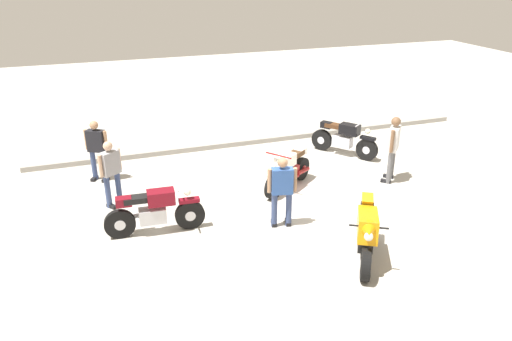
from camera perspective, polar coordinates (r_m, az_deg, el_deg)
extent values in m
plane|color=#B7B2A8|center=(11.69, 8.35, -4.03)|extent=(40.00, 40.00, 0.00)
cube|color=#9C978F|center=(15.52, 0.63, 3.60)|extent=(14.00, 0.30, 0.15)
cylinder|color=black|center=(11.79, 2.07, -1.91)|extent=(0.58, 0.48, 0.60)
cylinder|color=black|center=(12.85, 5.29, 0.23)|extent=(0.58, 0.48, 0.60)
cylinder|color=maroon|center=(11.79, 2.07, -1.91)|extent=(0.28, 0.27, 0.21)
cylinder|color=maroon|center=(12.85, 5.29, 0.23)|extent=(0.28, 0.27, 0.21)
cube|color=maroon|center=(12.31, 3.88, -0.29)|extent=(0.62, 0.56, 0.32)
cube|color=white|center=(11.99, 3.44, 1.14)|extent=(0.64, 0.59, 0.30)
cube|color=white|center=(11.65, 2.09, -0.44)|extent=(0.45, 0.39, 0.08)
cube|color=#4C331E|center=(12.35, 4.52, 1.88)|extent=(0.64, 0.57, 0.12)
cube|color=white|center=(12.60, 5.21, 2.21)|extent=(0.39, 0.37, 0.18)
cylinder|color=maroon|center=(12.57, 5.47, -0.07)|extent=(0.51, 0.42, 0.16)
cylinder|color=maroon|center=(11.64, 2.63, 1.77)|extent=(0.44, 0.58, 0.04)
sphere|color=silver|center=(11.54, 2.04, 0.51)|extent=(0.16, 0.16, 0.16)
cylinder|color=black|center=(10.58, -7.69, -5.15)|extent=(0.65, 0.16, 0.64)
cylinder|color=black|center=(10.52, -15.56, -6.02)|extent=(0.65, 0.16, 0.64)
cylinder|color=silver|center=(10.58, -7.69, -5.15)|extent=(0.23, 0.15, 0.22)
cylinder|color=silver|center=(10.52, -15.56, -6.02)|extent=(0.23, 0.15, 0.22)
cube|color=silver|center=(10.47, -11.93, -5.15)|extent=(0.58, 0.32, 0.32)
cube|color=maroon|center=(10.30, -11.00, -3.07)|extent=(0.58, 0.36, 0.30)
cube|color=maroon|center=(10.41, -7.79, -3.46)|extent=(0.45, 0.19, 0.08)
cube|color=black|center=(10.28, -13.51, -3.24)|extent=(0.62, 0.30, 0.12)
cube|color=maroon|center=(10.29, -15.16, -3.52)|extent=(0.33, 0.24, 0.18)
cylinder|color=silver|center=(10.64, -14.13, -5.19)|extent=(0.56, 0.14, 0.16)
cylinder|color=silver|center=(10.22, -9.27, -1.61)|extent=(0.08, 0.70, 0.04)
sphere|color=silver|center=(10.32, -7.99, -2.48)|extent=(0.16, 0.16, 0.16)
cylinder|color=black|center=(9.15, 12.63, -10.65)|extent=(0.44, 0.60, 0.60)
cylinder|color=black|center=(10.30, 12.52, -6.49)|extent=(0.49, 0.63, 0.60)
cylinder|color=black|center=(9.15, 12.63, -10.65)|extent=(0.26, 0.27, 0.21)
cylinder|color=black|center=(10.30, 12.52, -6.49)|extent=(0.26, 0.27, 0.21)
cube|color=black|center=(9.71, 12.62, -7.79)|extent=(0.52, 0.62, 0.32)
cube|color=orange|center=(9.38, 12.85, -6.17)|extent=(0.81, 1.03, 0.57)
cone|color=orange|center=(8.86, 13.00, -6.96)|extent=(0.47, 0.48, 0.39)
cube|color=black|center=(9.70, 12.84, -4.66)|extent=(0.53, 0.65, 0.12)
cube|color=orange|center=(9.93, 12.85, -3.45)|extent=(0.36, 0.41, 0.23)
cylinder|color=black|center=(9.96, 12.30, -4.47)|extent=(0.28, 0.39, 0.17)
cylinder|color=black|center=(9.97, 13.22, -4.53)|extent=(0.28, 0.39, 0.17)
cylinder|color=black|center=(8.97, 12.99, -6.41)|extent=(0.62, 0.38, 0.04)
sphere|color=silver|center=(8.81, 12.98, -7.50)|extent=(0.16, 0.16, 0.16)
cylinder|color=black|center=(14.37, 12.78, 2.38)|extent=(0.47, 0.59, 0.64)
cylinder|color=black|center=(14.93, 7.67, 3.56)|extent=(0.47, 0.59, 0.64)
cylinder|color=silver|center=(14.37, 12.78, 2.38)|extent=(0.24, 0.26, 0.22)
cylinder|color=silver|center=(14.93, 7.67, 3.56)|extent=(0.24, 0.26, 0.22)
cube|color=silver|center=(14.62, 10.03, 3.39)|extent=(0.55, 0.62, 0.32)
cube|color=black|center=(14.41, 10.85, 4.72)|extent=(0.59, 0.64, 0.30)
cube|color=black|center=(14.25, 12.90, 3.69)|extent=(0.39, 0.45, 0.08)
cube|color=#4C2D19|center=(14.58, 9.26, 5.14)|extent=(0.56, 0.64, 0.12)
cube|color=black|center=(14.71, 8.20, 5.29)|extent=(0.37, 0.39, 0.18)
cylinder|color=silver|center=(14.94, 8.92, 3.70)|extent=(0.41, 0.52, 0.16)
cylinder|color=silver|center=(14.21, 12.14, 5.41)|extent=(0.59, 0.44, 0.04)
sphere|color=silver|center=(14.19, 12.88, 4.47)|extent=(0.16, 0.16, 0.16)
cylinder|color=#384772|center=(13.44, -18.36, 0.61)|extent=(0.18, 0.18, 0.80)
cube|color=black|center=(13.53, -18.29, -0.89)|extent=(0.22, 0.27, 0.08)
cylinder|color=#384772|center=(13.29, -17.17, 0.51)|extent=(0.18, 0.18, 0.80)
cube|color=black|center=(13.38, -17.11, -1.01)|extent=(0.22, 0.27, 0.08)
cube|color=black|center=(13.13, -18.13, 3.30)|extent=(0.50, 0.42, 0.57)
cylinder|color=tan|center=(13.26, -19.15, 3.43)|extent=(0.12, 0.12, 0.53)
cylinder|color=tan|center=(13.00, -17.10, 3.30)|extent=(0.12, 0.12, 0.53)
sphere|color=tan|center=(13.00, -18.36, 5.04)|extent=(0.22, 0.22, 0.22)
cylinder|color=#59595B|center=(13.29, 15.56, 0.85)|extent=(0.18, 0.18, 0.86)
cube|color=black|center=(13.45, 15.13, -0.65)|extent=(0.26, 0.25, 0.08)
cylinder|color=#59595B|center=(12.98, 15.30, 0.32)|extent=(0.18, 0.18, 0.86)
cube|color=black|center=(13.14, 14.86, -1.20)|extent=(0.26, 0.25, 0.08)
cube|color=silver|center=(12.88, 15.78, 3.60)|extent=(0.49, 0.50, 0.61)
cylinder|color=brown|center=(13.14, 15.99, 4.05)|extent=(0.13, 0.13, 0.57)
cylinder|color=brown|center=(12.60, 15.56, 3.28)|extent=(0.13, 0.13, 0.57)
sphere|color=brown|center=(12.74, 16.00, 5.50)|extent=(0.23, 0.23, 0.23)
cylinder|color=#384772|center=(11.82, -16.85, -2.40)|extent=(0.18, 0.18, 0.78)
cube|color=black|center=(11.93, -16.47, -4.00)|extent=(0.23, 0.27, 0.08)
cylinder|color=#384772|center=(11.99, -15.72, -1.88)|extent=(0.18, 0.18, 0.78)
cube|color=black|center=(12.10, -15.35, -3.46)|extent=(0.23, 0.27, 0.08)
cube|color=#99999E|center=(11.64, -16.65, 0.84)|extent=(0.49, 0.44, 0.56)
cylinder|color=#D8AD8C|center=(11.49, -17.66, 0.49)|extent=(0.13, 0.13, 0.52)
cylinder|color=#D8AD8C|center=(11.79, -15.67, 1.32)|extent=(0.13, 0.13, 0.52)
sphere|color=#D8AD8C|center=(11.50, -16.88, 2.74)|extent=(0.21, 0.21, 0.21)
cylinder|color=#384772|center=(10.57, 3.83, -4.51)|extent=(0.16, 0.16, 0.79)
cube|color=black|center=(10.80, 3.72, -6.03)|extent=(0.16, 0.28, 0.08)
cylinder|color=#384772|center=(10.52, 2.14, -4.61)|extent=(0.16, 0.16, 0.79)
cube|color=black|center=(10.75, 2.07, -6.14)|extent=(0.16, 0.28, 0.08)
cube|color=#3359A5|center=(10.25, 3.07, -1.22)|extent=(0.48, 0.31, 0.56)
cylinder|color=tan|center=(10.29, 4.54, -1.06)|extent=(0.11, 0.11, 0.53)
cylinder|color=tan|center=(10.20, 1.58, -1.21)|extent=(0.11, 0.11, 0.53)
sphere|color=tan|center=(10.08, 3.12, 0.94)|extent=(0.21, 0.21, 0.21)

